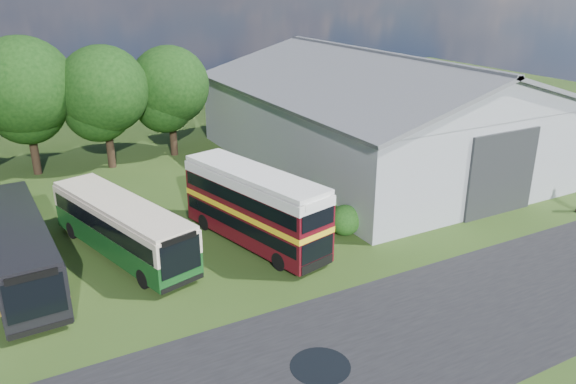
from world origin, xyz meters
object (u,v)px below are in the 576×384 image
bus_maroon_double (255,208)px  storage_shed (376,106)px  bus_dark_single (18,248)px  bus_green_single (122,227)px

bus_maroon_double → storage_shed: bearing=17.8°
bus_dark_single → bus_green_single: bearing=1.1°
storage_shed → bus_maroon_double: 16.78m
storage_shed → bus_green_single: 21.78m
storage_shed → bus_maroon_double: bearing=-148.5°
bus_maroon_double → bus_dark_single: (-11.09, 1.65, -0.39)m
storage_shed → bus_dark_single: 26.37m
storage_shed → bus_dark_single: (-25.27, -7.05, -2.58)m
bus_green_single → bus_maroon_double: bearing=-32.8°
storage_shed → bus_dark_single: bearing=-164.4°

